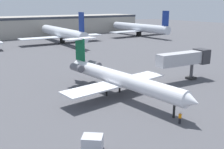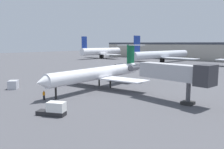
# 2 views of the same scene
# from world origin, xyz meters

# --- Properties ---
(ground_plane) EXTENTS (400.00, 400.00, 0.10)m
(ground_plane) POSITION_xyz_m (0.00, 0.00, -0.05)
(ground_plane) COLOR #4C4C51
(regional_jet) EXTENTS (21.74, 31.77, 9.41)m
(regional_jet) POSITION_xyz_m (-0.19, 3.76, 3.43)
(regional_jet) COLOR white
(regional_jet) RESTS_ON ground_plane
(jet_bridge) EXTENTS (13.39, 4.39, 6.60)m
(jet_bridge) POSITION_xyz_m (18.18, 3.13, 4.88)
(jet_bridge) COLOR #ADADB2
(jet_bridge) RESTS_ON ground_plane
(ground_crew_marshaller) EXTENTS (0.43, 0.48, 1.69)m
(ground_crew_marshaller) POSITION_xyz_m (0.04, -10.83, 0.86)
(ground_crew_marshaller) COLOR black
(ground_crew_marshaller) RESTS_ON ground_plane
(baggage_tug_trailing) EXTENTS (4.20, 3.06, 1.90)m
(baggage_tug_trailing) POSITION_xyz_m (8.68, -14.69, 0.84)
(baggage_tug_trailing) COLOR #262628
(baggage_tug_trailing) RESTS_ON ground_plane
(cargo_container_uld) EXTENTS (2.93, 2.88, 1.83)m
(cargo_container_uld) POSITION_xyz_m (-13.57, -9.78, 0.92)
(cargo_container_uld) COLOR silver
(cargo_container_uld) RESTS_ON ground_plane
(parked_airliner_west_end) EXTENTS (28.06, 33.40, 13.77)m
(parked_airliner_west_end) POSITION_xyz_m (-70.03, 75.34, 4.48)
(parked_airliner_west_end) COLOR white
(parked_airliner_west_end) RESTS_ON ground_plane
(parked_airliner_west_mid) EXTENTS (36.48, 43.13, 13.03)m
(parked_airliner_west_mid) POSITION_xyz_m (-22.91, 70.13, 4.11)
(parked_airliner_west_mid) COLOR silver
(parked_airliner_west_mid) RESTS_ON ground_plane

